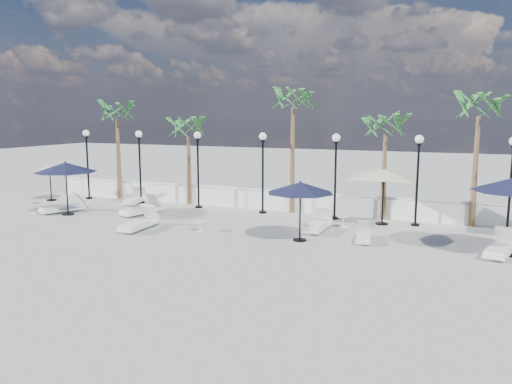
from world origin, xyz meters
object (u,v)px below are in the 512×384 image
at_px(lounger_5, 318,224).
at_px(lounger_1, 135,199).
at_px(lounger_6, 500,248).
at_px(parasol_cream_sq_a, 384,170).
at_px(lounger_4, 363,236).
at_px(lounger_3, 139,223).
at_px(parasol_cream_small, 50,169).
at_px(parasol_navy_left, 65,168).
at_px(parasol_navy_mid, 300,188).
at_px(lounger_2, 63,207).
at_px(lounger_0, 141,209).

bearing_deg(lounger_5, lounger_1, 168.90).
height_order(lounger_6, parasol_cream_sq_a, parasol_cream_sq_a).
xyz_separation_m(lounger_4, lounger_6, (4.57, -0.16, 0.05)).
height_order(lounger_3, lounger_4, lounger_3).
height_order(parasol_cream_sq_a, parasol_cream_small, parasol_cream_sq_a).
distance_m(lounger_1, lounger_6, 17.58).
bearing_deg(parasol_navy_left, parasol_navy_mid, -1.95).
bearing_deg(lounger_2, parasol_navy_left, -0.59).
bearing_deg(lounger_1, parasol_cream_sq_a, -16.54).
xyz_separation_m(lounger_1, lounger_4, (12.67, -3.24, -0.05)).
bearing_deg(lounger_0, lounger_4, 7.03).
relative_size(lounger_4, parasol_cream_small, 0.82).
bearing_deg(lounger_1, lounger_2, -133.61).
height_order(lounger_3, lounger_5, lounger_3).
distance_m(parasol_navy_left, parasol_cream_sq_a, 14.43).
height_order(lounger_1, lounger_2, lounger_2).
distance_m(lounger_1, parasol_cream_sq_a, 13.02).
height_order(lounger_5, parasol_cream_sq_a, parasol_cream_sq_a).
bearing_deg(lounger_5, parasol_cream_sq_a, 45.92).
distance_m(lounger_3, parasol_navy_left, 5.45).
height_order(lounger_0, lounger_4, lounger_0).
height_order(lounger_4, parasol_cream_sq_a, parasol_cream_sq_a).
height_order(lounger_5, parasol_navy_mid, parasol_navy_mid).
xyz_separation_m(lounger_2, parasol_cream_small, (-3.08, 2.37, 1.49)).
bearing_deg(lounger_0, lounger_1, 143.69).
distance_m(lounger_0, parasol_cream_small, 7.15).
relative_size(lounger_4, lounger_5, 0.79).
bearing_deg(lounger_6, lounger_3, -159.78).
height_order(lounger_1, lounger_5, lounger_5).
bearing_deg(parasol_navy_left, lounger_1, 73.04).
distance_m(lounger_0, lounger_3, 3.13).
distance_m(lounger_0, lounger_1, 3.09).
distance_m(lounger_0, lounger_6, 15.23).
relative_size(lounger_0, parasol_cream_small, 1.11).
distance_m(parasol_cream_sq_a, parasol_cream_small, 17.70).
height_order(lounger_2, parasol_cream_small, parasol_cream_small).
distance_m(lounger_1, lounger_2, 3.79).
bearing_deg(lounger_1, parasol_cream_small, 175.35).
relative_size(lounger_5, parasol_navy_left, 0.74).
bearing_deg(lounger_2, lounger_3, 9.52).
distance_m(parasol_navy_mid, parasol_cream_small, 15.57).
xyz_separation_m(lounger_3, lounger_5, (6.81, 2.65, -0.01)).
xyz_separation_m(lounger_2, parasol_navy_left, (0.61, -0.29, 1.96)).
xyz_separation_m(lounger_6, parasol_cream_small, (-22.06, 2.39, 1.50)).
xyz_separation_m(lounger_0, lounger_5, (8.58, 0.07, -0.01)).
xyz_separation_m(lounger_0, parasol_cream_sq_a, (10.79, 2.29, 2.10)).
bearing_deg(lounger_4, lounger_3, -178.06).
bearing_deg(parasol_cream_small, lounger_3, -24.24).
xyz_separation_m(lounger_0, lounger_4, (10.62, -0.93, -0.07)).
xyz_separation_m(lounger_6, parasol_cream_sq_a, (-4.40, 3.37, 2.11)).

